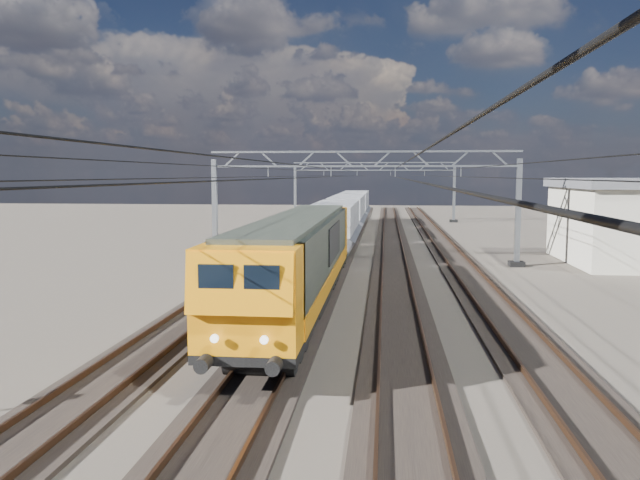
# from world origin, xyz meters

# --- Properties ---
(ground) EXTENTS (160.00, 160.00, 0.00)m
(ground) POSITION_xyz_m (0.00, 0.00, 0.00)
(ground) COLOR #29241F
(ground) RESTS_ON ground
(track_outer_west) EXTENTS (2.60, 140.00, 0.30)m
(track_outer_west) POSITION_xyz_m (-6.00, 0.00, 0.07)
(track_outer_west) COLOR black
(track_outer_west) RESTS_ON ground
(track_loco) EXTENTS (2.60, 140.00, 0.30)m
(track_loco) POSITION_xyz_m (-2.00, 0.00, 0.07)
(track_loco) COLOR black
(track_loco) RESTS_ON ground
(track_inner_east) EXTENTS (2.60, 140.00, 0.30)m
(track_inner_east) POSITION_xyz_m (2.00, 0.00, 0.07)
(track_inner_east) COLOR black
(track_inner_east) RESTS_ON ground
(track_outer_east) EXTENTS (2.60, 140.00, 0.30)m
(track_outer_east) POSITION_xyz_m (6.00, 0.00, 0.07)
(track_outer_east) COLOR black
(track_outer_east) RESTS_ON ground
(catenary_gantry_mid) EXTENTS (19.90, 0.90, 7.11)m
(catenary_gantry_mid) POSITION_xyz_m (0.00, 4.00, 3.91)
(catenary_gantry_mid) COLOR gray
(catenary_gantry_mid) RESTS_ON ground
(catenary_gantry_far) EXTENTS (19.90, 0.90, 7.11)m
(catenary_gantry_far) POSITION_xyz_m (0.00, 40.00, 3.91)
(catenary_gantry_far) COLOR gray
(catenary_gantry_far) RESTS_ON ground
(overhead_wires) EXTENTS (12.03, 140.00, 0.53)m
(overhead_wires) POSITION_xyz_m (0.00, 8.00, 5.75)
(overhead_wires) COLOR black
(overhead_wires) RESTS_ON ground
(locomotive) EXTENTS (2.76, 21.10, 3.62)m
(locomotive) POSITION_xyz_m (-2.00, -10.77, 2.33)
(locomotive) COLOR black
(locomotive) RESTS_ON ground
(hopper_wagon_lead) EXTENTS (3.38, 13.00, 3.25)m
(hopper_wagon_lead) POSITION_xyz_m (-2.00, 6.93, 2.23)
(hopper_wagon_lead) COLOR black
(hopper_wagon_lead) RESTS_ON ground
(hopper_wagon_mid) EXTENTS (3.38, 13.00, 3.25)m
(hopper_wagon_mid) POSITION_xyz_m (-2.00, 21.13, 2.23)
(hopper_wagon_mid) COLOR black
(hopper_wagon_mid) RESTS_ON ground
(hopper_wagon_third) EXTENTS (3.38, 13.00, 3.25)m
(hopper_wagon_third) POSITION_xyz_m (-2.00, 35.33, 2.23)
(hopper_wagon_third) COLOR black
(hopper_wagon_third) RESTS_ON ground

